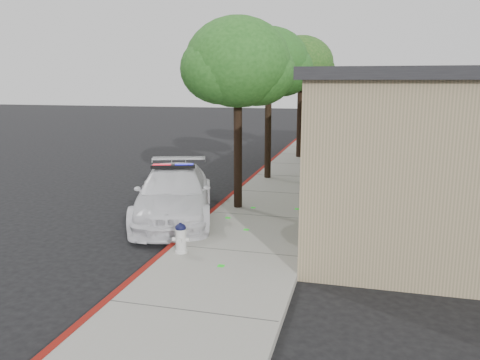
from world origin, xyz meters
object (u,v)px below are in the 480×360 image
(police_car, at_px, (174,194))
(street_tree_mid, at_px, (269,65))
(clapboard_building, at_px, (427,131))
(street_tree_far, at_px, (302,66))
(street_tree_near, at_px, (238,67))
(fire_hydrant, at_px, (181,238))

(police_car, bearing_deg, street_tree_mid, 56.85)
(police_car, height_order, street_tree_mid, street_tree_mid)
(clapboard_building, distance_m, street_tree_far, 7.91)
(street_tree_near, relative_size, street_tree_far, 0.94)
(fire_hydrant, bearing_deg, police_car, 107.09)
(clapboard_building, bearing_deg, street_tree_far, 136.49)
(fire_hydrant, height_order, street_tree_mid, street_tree_mid)
(clapboard_building, xyz_separation_m, street_tree_mid, (-5.97, -0.48, 2.46))
(clapboard_building, bearing_deg, street_tree_mid, -175.39)
(clapboard_building, height_order, street_tree_far, street_tree_far)
(police_car, distance_m, street_tree_mid, 7.29)
(street_tree_mid, distance_m, street_tree_far, 5.66)
(police_car, height_order, street_tree_near, street_tree_near)
(street_tree_far, bearing_deg, clapboard_building, -43.51)
(street_tree_near, height_order, street_tree_far, street_tree_far)
(fire_hydrant, xyz_separation_m, street_tree_near, (0.24, 4.19, 3.89))
(police_car, xyz_separation_m, street_tree_near, (1.61, 1.24, 3.63))
(fire_hydrant, bearing_deg, street_tree_far, 79.14)
(street_tree_near, bearing_deg, street_tree_far, 86.96)
(street_tree_mid, bearing_deg, street_tree_near, -90.13)
(fire_hydrant, distance_m, street_tree_mid, 9.83)
(police_car, height_order, fire_hydrant, police_car)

